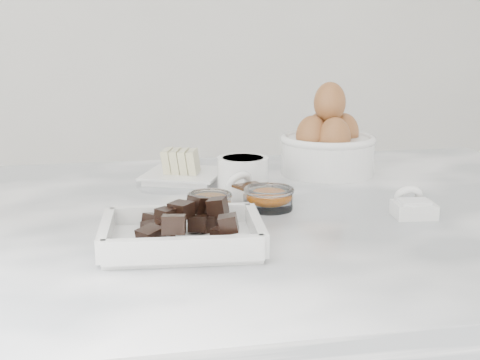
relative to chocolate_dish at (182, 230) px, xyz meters
name	(u,v)px	position (x,y,z in m)	size (l,w,h in m)	color
marble_slab	(231,226)	(0.09, 0.14, -0.04)	(1.20, 0.80, 0.04)	white
chocolate_dish	(182,230)	(0.00, 0.00, 0.00)	(0.20, 0.16, 0.05)	white
butter_plate	(182,170)	(0.04, 0.35, 0.00)	(0.17, 0.17, 0.05)	white
sugar_ramekin	(243,171)	(0.13, 0.28, 0.01)	(0.08, 0.08, 0.05)	white
egg_bowl	(328,144)	(0.30, 0.35, 0.03)	(0.17, 0.17, 0.16)	white
honey_bowl	(210,202)	(0.06, 0.15, -0.01)	(0.06, 0.06, 0.03)	white
zest_bowl	(269,197)	(0.14, 0.15, 0.00)	(0.07, 0.07, 0.03)	white
vanilla_spoon	(247,191)	(0.12, 0.20, -0.01)	(0.08, 0.09, 0.05)	white
salt_spoon	(412,206)	(0.33, 0.07, -0.01)	(0.06, 0.07, 0.04)	white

